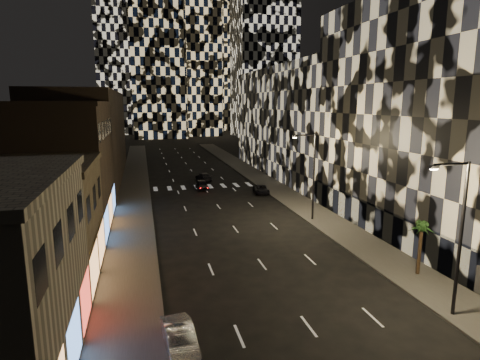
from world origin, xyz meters
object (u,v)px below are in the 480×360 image
streetlight_far (312,171)px  streetlight_near (458,229)px  car_silver_parked (180,339)px  palm_tree (421,231)px  car_dark_midlane (202,185)px  car_dark_oncoming (204,177)px  car_dark_rightlane (261,190)px

streetlight_far → streetlight_near: bearing=-90.0°
streetlight_far → car_silver_parked: bearing=-128.4°
palm_tree → streetlight_far: bearing=97.7°
palm_tree → car_dark_midlane: bearing=108.3°
streetlight_far → car_dark_oncoming: streetlight_far is taller
streetlight_near → streetlight_far: 20.00m
car_dark_oncoming → car_dark_rightlane: 12.62m
streetlight_near → car_silver_parked: 16.25m
car_dark_midlane → palm_tree: bearing=-72.7°
car_silver_parked → car_dark_oncoming: car_silver_parked is taller
car_dark_midlane → streetlight_near: bearing=-77.9°
car_silver_parked → palm_tree: (17.53, 4.95, 2.72)m
car_dark_midlane → car_dark_oncoming: 6.43m
car_silver_parked → car_dark_midlane: car_silver_parked is taller
car_dark_midlane → palm_tree: (10.83, -32.76, 2.73)m
car_silver_parked → car_dark_rightlane: bearing=61.8°
streetlight_near → car_dark_oncoming: 45.32m
car_dark_rightlane → palm_tree: bearing=-75.4°
car_dark_rightlane → palm_tree: 28.44m
car_dark_oncoming → car_dark_rightlane: size_ratio=1.09×
streetlight_far → car_dark_midlane: size_ratio=2.30×
streetlight_near → car_dark_rightlane: (-1.35, 33.47, -4.78)m
car_silver_parked → palm_tree: palm_tree is taller
streetlight_near → car_silver_parked: size_ratio=2.21×
car_silver_parked → car_dark_midlane: size_ratio=1.04×
streetlight_far → car_dark_midlane: 20.70m
streetlight_near → car_silver_parked: streetlight_near is taller
streetlight_far → palm_tree: streetlight_far is taller
streetlight_far → palm_tree: size_ratio=2.29×
car_silver_parked → car_dark_midlane: (6.70, 37.71, -0.01)m
streetlight_near → car_dark_midlane: 39.41m
car_dark_oncoming → car_dark_midlane: bearing=71.7°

